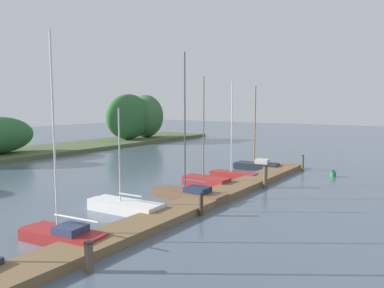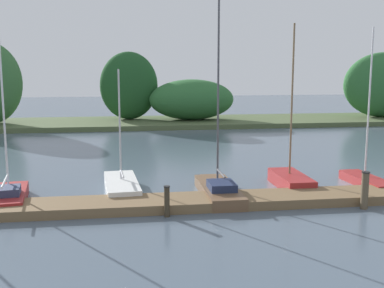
{
  "view_description": "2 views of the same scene",
  "coord_description": "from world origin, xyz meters",
  "px_view_note": "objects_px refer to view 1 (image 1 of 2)",
  "views": [
    {
      "loc": [
        -14.72,
        3.48,
        5.3
      ],
      "look_at": [
        3.75,
        15.95,
        2.87
      ],
      "focal_mm": 35.47,
      "sensor_mm": 36.0,
      "label": 1
    },
    {
      "loc": [
        -1.55,
        -3.11,
        5.18
      ],
      "look_at": [
        1.38,
        16.99,
        1.86
      ],
      "focal_mm": 44.77,
      "sensor_mm": 36.0,
      "label": 2
    }
  ],
  "objects_px": {
    "mooring_piling_2": "(201,204)",
    "mooring_piling_4": "(303,163)",
    "sailboat_4": "(188,193)",
    "sailboat_5": "(205,180)",
    "sailboat_6": "(232,173)",
    "sailboat_7": "(256,165)",
    "sailboat_3": "(122,206)",
    "sailboat_2": "(61,234)",
    "channel_buoy_0": "(333,174)",
    "mooring_piling_3": "(265,177)",
    "mooring_piling_1": "(89,257)"
  },
  "relations": [
    {
      "from": "sailboat_2",
      "to": "channel_buoy_0",
      "type": "relative_size",
      "value": 15.87
    },
    {
      "from": "sailboat_2",
      "to": "mooring_piling_2",
      "type": "height_order",
      "value": "sailboat_2"
    },
    {
      "from": "sailboat_3",
      "to": "mooring_piling_2",
      "type": "bearing_deg",
      "value": -160.57
    },
    {
      "from": "mooring_piling_2",
      "to": "channel_buoy_0",
      "type": "height_order",
      "value": "mooring_piling_2"
    },
    {
      "from": "sailboat_7",
      "to": "mooring_piling_2",
      "type": "distance_m",
      "value": 13.48
    },
    {
      "from": "sailboat_4",
      "to": "sailboat_2",
      "type": "bearing_deg",
      "value": 88.14
    },
    {
      "from": "sailboat_4",
      "to": "mooring_piling_4",
      "type": "relative_size",
      "value": 6.48
    },
    {
      "from": "sailboat_3",
      "to": "mooring_piling_1",
      "type": "height_order",
      "value": "sailboat_3"
    },
    {
      "from": "sailboat_2",
      "to": "mooring_piling_1",
      "type": "distance_m",
      "value": 3.11
    },
    {
      "from": "sailboat_4",
      "to": "sailboat_5",
      "type": "bearing_deg",
      "value": -73.08
    },
    {
      "from": "sailboat_4",
      "to": "mooring_piling_4",
      "type": "height_order",
      "value": "sailboat_4"
    },
    {
      "from": "sailboat_2",
      "to": "channel_buoy_0",
      "type": "bearing_deg",
      "value": -112.61
    },
    {
      "from": "mooring_piling_3",
      "to": "mooring_piling_4",
      "type": "height_order",
      "value": "mooring_piling_3"
    },
    {
      "from": "mooring_piling_4",
      "to": "sailboat_3",
      "type": "bearing_deg",
      "value": 166.82
    },
    {
      "from": "mooring_piling_2",
      "to": "mooring_piling_4",
      "type": "bearing_deg",
      "value": -0.69
    },
    {
      "from": "sailboat_7",
      "to": "channel_buoy_0",
      "type": "xyz_separation_m",
      "value": [
        0.23,
        -5.91,
        -0.18
      ]
    },
    {
      "from": "sailboat_7",
      "to": "sailboat_2",
      "type": "bearing_deg",
      "value": 82.56
    },
    {
      "from": "sailboat_3",
      "to": "mooring_piling_3",
      "type": "xyz_separation_m",
      "value": [
        8.8,
        -3.69,
        0.42
      ]
    },
    {
      "from": "sailboat_6",
      "to": "mooring_piling_1",
      "type": "distance_m",
      "value": 16.38
    },
    {
      "from": "mooring_piling_1",
      "to": "sailboat_2",
      "type": "bearing_deg",
      "value": 68.69
    },
    {
      "from": "sailboat_2",
      "to": "sailboat_5",
      "type": "height_order",
      "value": "sailboat_2"
    },
    {
      "from": "sailboat_5",
      "to": "mooring_piling_1",
      "type": "relative_size",
      "value": 7.11
    },
    {
      "from": "sailboat_2",
      "to": "mooring_piling_3",
      "type": "height_order",
      "value": "sailboat_2"
    },
    {
      "from": "sailboat_6",
      "to": "sailboat_7",
      "type": "xyz_separation_m",
      "value": [
        4.07,
        0.01,
        0.09
      ]
    },
    {
      "from": "sailboat_3",
      "to": "mooring_piling_4",
      "type": "distance_m",
      "value": 16.43
    },
    {
      "from": "mooring_piling_1",
      "to": "sailboat_6",
      "type": "bearing_deg",
      "value": 12.14
    },
    {
      "from": "sailboat_3",
      "to": "channel_buoy_0",
      "type": "xyz_separation_m",
      "value": [
        14.9,
        -6.32,
        -0.1
      ]
    },
    {
      "from": "channel_buoy_0",
      "to": "mooring_piling_1",
      "type": "bearing_deg",
      "value": 173.11
    },
    {
      "from": "sailboat_4",
      "to": "mooring_piling_1",
      "type": "distance_m",
      "value": 9.63
    },
    {
      "from": "sailboat_3",
      "to": "mooring_piling_2",
      "type": "distance_m",
      "value": 3.91
    },
    {
      "from": "sailboat_6",
      "to": "sailboat_4",
      "type": "bearing_deg",
      "value": 93.78
    },
    {
      "from": "sailboat_3",
      "to": "sailboat_4",
      "type": "relative_size",
      "value": 0.63
    },
    {
      "from": "sailboat_5",
      "to": "channel_buoy_0",
      "type": "relative_size",
      "value": 13.87
    },
    {
      "from": "mooring_piling_1",
      "to": "mooring_piling_2",
      "type": "distance_m",
      "value": 6.98
    },
    {
      "from": "sailboat_5",
      "to": "mooring_piling_2",
      "type": "height_order",
      "value": "sailboat_5"
    },
    {
      "from": "sailboat_4",
      "to": "mooring_piling_3",
      "type": "height_order",
      "value": "sailboat_4"
    },
    {
      "from": "channel_buoy_0",
      "to": "mooring_piling_2",
      "type": "bearing_deg",
      "value": 168.36
    },
    {
      "from": "sailboat_3",
      "to": "channel_buoy_0",
      "type": "bearing_deg",
      "value": -117.23
    },
    {
      "from": "mooring_piling_4",
      "to": "sailboat_5",
      "type": "bearing_deg",
      "value": 158.08
    },
    {
      "from": "mooring_piling_2",
      "to": "mooring_piling_3",
      "type": "distance_m",
      "value": 7.23
    },
    {
      "from": "sailboat_3",
      "to": "sailboat_7",
      "type": "relative_size",
      "value": 0.77
    },
    {
      "from": "sailboat_3",
      "to": "mooring_piling_1",
      "type": "relative_size",
      "value": 5.2
    },
    {
      "from": "sailboat_4",
      "to": "sailboat_7",
      "type": "relative_size",
      "value": 1.21
    },
    {
      "from": "sailboat_3",
      "to": "sailboat_5",
      "type": "bearing_deg",
      "value": -95.94
    },
    {
      "from": "mooring_piling_2",
      "to": "channel_buoy_0",
      "type": "bearing_deg",
      "value": -11.64
    },
    {
      "from": "sailboat_7",
      "to": "mooring_piling_3",
      "type": "relative_size",
      "value": 4.74
    },
    {
      "from": "mooring_piling_1",
      "to": "mooring_piling_3",
      "type": "bearing_deg",
      "value": 0.69
    },
    {
      "from": "sailboat_5",
      "to": "channel_buoy_0",
      "type": "distance_m",
      "value": 9.81
    },
    {
      "from": "mooring_piling_3",
      "to": "sailboat_3",
      "type": "bearing_deg",
      "value": 157.23
    },
    {
      "from": "mooring_piling_3",
      "to": "mooring_piling_4",
      "type": "bearing_deg",
      "value": -0.42
    }
  ]
}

